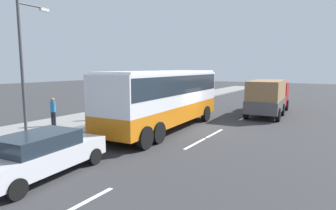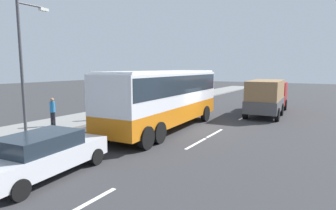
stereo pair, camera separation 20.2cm
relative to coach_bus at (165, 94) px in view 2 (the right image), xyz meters
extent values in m
plane|color=#333335|center=(1.46, -1.20, -2.23)|extent=(120.00, 120.00, 0.00)
cube|color=gray|center=(1.46, 6.84, -2.15)|extent=(80.00, 4.00, 0.15)
cube|color=white|center=(-9.35, -3.01, -2.22)|extent=(2.40, 0.16, 0.01)
cube|color=white|center=(-1.98, -3.01, -2.22)|extent=(2.40, 0.16, 0.01)
cube|color=white|center=(0.60, -3.01, -2.22)|extent=(2.40, 0.16, 0.01)
cube|color=white|center=(6.68, -3.01, -2.22)|extent=(2.40, 0.16, 0.01)
cube|color=orange|center=(0.00, 0.00, -1.17)|extent=(10.81, 3.06, 1.00)
cube|color=silver|center=(0.00, 0.00, 0.29)|extent=(10.81, 3.06, 1.93)
cube|color=#1E2833|center=(0.00, 0.00, 0.57)|extent=(10.60, 3.08, 1.06)
cube|color=#1E2833|center=(5.30, 0.24, 0.39)|extent=(0.23, 2.38, 1.54)
cube|color=silver|center=(0.00, 0.00, 1.31)|extent=(10.38, 2.88, 0.12)
cylinder|color=black|center=(3.69, 1.41, -1.68)|extent=(1.11, 0.35, 1.10)
cylinder|color=black|center=(3.81, -1.07, -1.68)|extent=(1.11, 0.35, 1.10)
cylinder|color=black|center=(-3.00, 1.11, -1.68)|extent=(1.11, 0.35, 1.10)
cylinder|color=black|center=(-2.89, -1.37, -1.68)|extent=(1.11, 0.35, 1.10)
cylinder|color=black|center=(-4.20, 1.05, -1.68)|extent=(1.11, 0.35, 1.10)
cylinder|color=black|center=(-4.09, -1.42, -1.68)|extent=(1.11, 0.35, 1.10)
cube|color=red|center=(12.15, -4.07, -0.75)|extent=(2.30, 2.45, 2.00)
cube|color=#4C4C4F|center=(8.14, -4.28, -1.30)|extent=(5.56, 2.62, 0.90)
cube|color=olive|center=(8.14, -4.28, -0.13)|extent=(5.34, 2.52, 1.43)
cylinder|color=black|center=(12.28, -2.94, -1.75)|extent=(0.97, 0.33, 0.96)
cylinder|color=black|center=(12.40, -5.18, -1.75)|extent=(0.97, 0.33, 0.96)
cylinder|color=black|center=(9.07, -3.11, -1.75)|extent=(0.97, 0.33, 0.96)
cylinder|color=black|center=(9.19, -5.35, -1.75)|extent=(0.97, 0.33, 0.96)
cylinder|color=black|center=(6.26, -3.26, -1.75)|extent=(0.97, 0.33, 0.96)
cylinder|color=black|center=(6.38, -5.50, -1.75)|extent=(0.97, 0.33, 0.96)
cube|color=silver|center=(-8.54, -0.20, -1.56)|extent=(4.80, 2.24, 0.69)
cube|color=#1E2833|center=(-8.70, -0.21, -0.95)|extent=(2.70, 1.91, 0.53)
cylinder|color=black|center=(-6.95, 0.83, -1.91)|extent=(0.66, 0.26, 0.64)
cylinder|color=black|center=(-6.79, -0.92, -1.91)|extent=(0.66, 0.26, 0.64)
cylinder|color=black|center=(-10.14, -1.22, -1.91)|extent=(0.66, 0.26, 0.64)
cylinder|color=black|center=(-0.17, 5.18, -1.67)|extent=(0.14, 0.14, 0.81)
cylinder|color=black|center=(-0.12, 5.33, -1.67)|extent=(0.14, 0.14, 0.81)
cylinder|color=gold|center=(-0.14, 5.25, -0.96)|extent=(0.32, 0.32, 0.61)
sphere|color=#9E7051|center=(-0.14, 5.25, -0.55)|extent=(0.22, 0.22, 0.22)
cylinder|color=black|center=(-3.25, 6.33, -1.64)|extent=(0.14, 0.14, 0.88)
cylinder|color=black|center=(-3.18, 6.19, -1.64)|extent=(0.14, 0.14, 0.88)
cylinder|color=#2672B2|center=(-3.22, 6.26, -0.87)|extent=(0.32, 0.32, 0.66)
sphere|color=#9E7051|center=(-3.22, 6.26, -0.42)|extent=(0.24, 0.24, 0.24)
cylinder|color=#47474C|center=(-5.53, 5.54, 1.48)|extent=(0.16, 0.16, 7.12)
cylinder|color=#47474C|center=(-4.76, 5.54, 4.89)|extent=(1.54, 0.10, 0.10)
cube|color=silver|center=(-3.99, 5.54, 4.79)|extent=(0.50, 0.24, 0.16)
camera|label=1|loc=(-14.52, -8.91, 1.55)|focal=30.17mm
camera|label=2|loc=(-14.62, -8.74, 1.55)|focal=30.17mm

